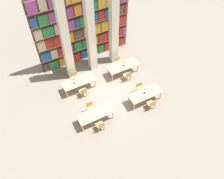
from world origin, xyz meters
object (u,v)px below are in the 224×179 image
(pillar_right, at_px, (114,26))
(desk_lamp_1, at_px, (74,80))
(pillar_center, at_px, (90,33))
(desk_lamp_0, at_px, (145,90))
(chair_5, at_px, (75,77))
(pillar_left, at_px, (66,41))
(desk_lamp_2, at_px, (124,63))
(chair_7, at_px, (118,62))
(chair_2, at_px, (152,104))
(reading_table_1, at_px, (145,94))
(chair_0, at_px, (100,125))
(reading_table_3, at_px, (123,66))
(chair_4, at_px, (83,92))
(chair_3, at_px, (140,88))
(reading_table_0, at_px, (96,114))
(reading_table_2, at_px, (79,82))
(chair_6, at_px, (127,75))
(chair_1, at_px, (90,107))

(pillar_right, xyz_separation_m, desk_lamp_1, (-3.53, -1.41, -1.95))
(pillar_center, bearing_deg, desk_lamp_0, -68.45)
(chair_5, bearing_deg, pillar_left, -89.62)
(desk_lamp_2, bearing_deg, chair_7, 95.72)
(pillar_right, height_order, chair_7, pillar_right)
(chair_7, bearing_deg, chair_5, -1.59)
(chair_2, bearing_deg, chair_7, 92.27)
(reading_table_1, bearing_deg, pillar_center, 111.78)
(chair_0, relative_size, desk_lamp_0, 2.17)
(desk_lamp_1, height_order, reading_table_3, desk_lamp_1)
(chair_4, bearing_deg, pillar_left, 90.12)
(pillar_left, distance_m, chair_5, 2.62)
(chair_3, relative_size, reading_table_3, 0.41)
(chair_2, height_order, desk_lamp_2, desk_lamp_2)
(desk_lamp_0, relative_size, desk_lamp_1, 0.88)
(reading_table_0, distance_m, desk_lamp_1, 2.70)
(reading_table_2, relative_size, desk_lamp_2, 5.43)
(reading_table_2, relative_size, desk_lamp_1, 4.63)
(pillar_right, height_order, chair_3, pillar_right)
(chair_3, bearing_deg, reading_table_1, 86.43)
(chair_6, bearing_deg, chair_7, 90.00)
(reading_table_1, height_order, chair_4, chair_4)
(chair_0, height_order, chair_1, same)
(chair_3, bearing_deg, chair_0, 21.18)
(pillar_left, height_order, chair_2, pillar_left)
(pillar_right, bearing_deg, chair_3, -88.70)
(desk_lamp_1, bearing_deg, desk_lamp_0, -37.32)
(pillar_left, relative_size, pillar_right, 1.00)
(reading_table_2, distance_m, desk_lamp_1, 0.49)
(chair_1, bearing_deg, reading_table_3, -149.68)
(reading_table_2, distance_m, reading_table_3, 3.17)
(chair_3, relative_size, chair_4, 1.00)
(pillar_center, height_order, chair_6, pillar_center)
(pillar_left, bearing_deg, reading_table_1, -51.66)
(desk_lamp_0, bearing_deg, reading_table_1, -48.47)
(chair_3, height_order, reading_table_2, chair_3)
(desk_lamp_0, distance_m, reading_table_3, 2.67)
(chair_2, xyz_separation_m, chair_6, (-0.16, 2.68, 0.00))
(chair_4, bearing_deg, chair_0, -91.95)
(chair_3, height_order, desk_lamp_0, desk_lamp_0)
(pillar_right, relative_size, reading_table_1, 2.85)
(pillar_left, relative_size, chair_7, 6.94)
(pillar_left, height_order, chair_0, pillar_left)
(chair_7, bearing_deg, chair_4, 22.47)
(chair_4, relative_size, desk_lamp_1, 1.90)
(reading_table_0, height_order, desk_lamp_0, desk_lamp_0)
(reading_table_3, bearing_deg, chair_4, -169.19)
(pillar_center, bearing_deg, chair_0, -109.71)
(pillar_center, bearing_deg, chair_7, -26.37)
(chair_2, distance_m, reading_table_2, 4.79)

